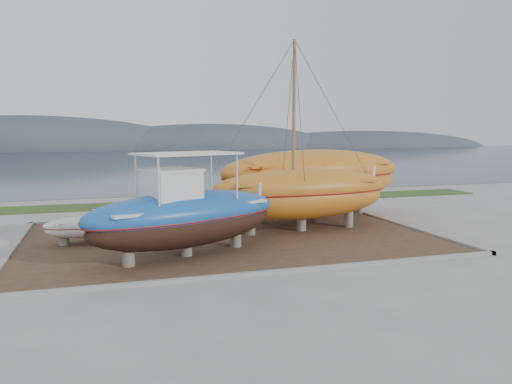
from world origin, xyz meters
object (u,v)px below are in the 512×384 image
object	(u,v)px
orange_bare_hull	(314,185)
orange_sailboat	(303,137)
blue_caique	(186,205)
white_dinghy	(91,230)

from	to	relation	value
orange_bare_hull	orange_sailboat	bearing A→B (deg)	-132.09
orange_bare_hull	blue_caique	bearing A→B (deg)	-151.41
white_dinghy	orange_sailboat	size ratio (longest dim) A/B	0.42
blue_caique	orange_sailboat	size ratio (longest dim) A/B	0.90
white_dinghy	orange_sailboat	xyz separation A→B (m)	(9.69, -0.20, 3.92)
blue_caique	white_dinghy	distance (m)	5.13
blue_caique	orange_bare_hull	world-z (taller)	blue_caique
white_dinghy	orange_bare_hull	world-z (taller)	orange_bare_hull
blue_caique	orange_bare_hull	xyz separation A→B (m)	(8.18, 6.42, -0.15)
white_dinghy	blue_caique	bearing A→B (deg)	-46.70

